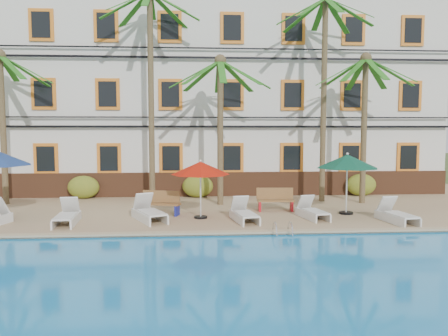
{
  "coord_description": "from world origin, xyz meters",
  "views": [
    {
      "loc": [
        -0.32,
        -14.54,
        3.54
      ],
      "look_at": [
        0.84,
        3.0,
        2.0
      ],
      "focal_mm": 35.0,
      "sensor_mm": 36.0,
      "label": 1
    }
  ],
  "objects": [
    {
      "name": "ground",
      "position": [
        0.0,
        0.0,
        0.0
      ],
      "size": [
        100.0,
        100.0,
        0.0
      ],
      "primitive_type": "plane",
      "color": "#384C23",
      "rests_on": "ground"
    },
    {
      "name": "pool_deck",
      "position": [
        0.0,
        5.0,
        0.12
      ],
      "size": [
        30.0,
        12.0,
        0.25
      ],
      "primitive_type": "cube",
      "color": "tan",
      "rests_on": "ground"
    },
    {
      "name": "swimming_pool",
      "position": [
        0.0,
        -7.0,
        0.1
      ],
      "size": [
        26.0,
        12.0,
        0.2
      ],
      "primitive_type": "cube",
      "color": "#1B83CC",
      "rests_on": "ground"
    },
    {
      "name": "pool_coping",
      "position": [
        0.0,
        -0.9,
        0.28
      ],
      "size": [
        30.0,
        0.35,
        0.06
      ],
      "primitive_type": "cube",
      "color": "tan",
      "rests_on": "pool_deck"
    },
    {
      "name": "hotel_building",
      "position": [
        0.0,
        9.98,
        5.37
      ],
      "size": [
        25.4,
        6.44,
        10.22
      ],
      "color": "silver",
      "rests_on": "pool_deck"
    },
    {
      "name": "palm_a",
      "position": [
        -8.74,
        5.27,
        4.68
      ],
      "size": [
        4.41,
        4.41,
        6.77
      ],
      "color": "brown",
      "rests_on": "pool_deck"
    },
    {
      "name": "palm_b",
      "position": [
        -2.29,
        5.49,
        6.3
      ],
      "size": [
        4.41,
        4.41,
        9.61
      ],
      "color": "brown",
      "rests_on": "pool_deck"
    },
    {
      "name": "palm_c",
      "position": [
        0.78,
        4.51,
        4.53
      ],
      "size": [
        4.41,
        4.41,
        6.53
      ],
      "color": "brown",
      "rests_on": "pool_deck"
    },
    {
      "name": "palm_d",
      "position": [
        5.53,
        5.14,
        6.19
      ],
      "size": [
        4.41,
        4.41,
        9.4
      ],
      "color": "brown",
      "rests_on": "pool_deck"
    },
    {
      "name": "palm_e",
      "position": [
        7.21,
        4.53,
        4.63
      ],
      "size": [
        4.41,
        4.41,
        6.69
      ],
      "color": "brown",
      "rests_on": "pool_deck"
    },
    {
      "name": "shrub_left",
      "position": [
        -5.67,
        6.6,
        0.8
      ],
      "size": [
        1.5,
        0.9,
        1.1
      ],
      "primitive_type": "ellipsoid",
      "color": "#26611B",
      "rests_on": "pool_deck"
    },
    {
      "name": "shrub_mid",
      "position": [
        -0.2,
        6.6,
        0.8
      ],
      "size": [
        1.5,
        0.9,
        1.1
      ],
      "primitive_type": "ellipsoid",
      "color": "#26611B",
      "rests_on": "pool_deck"
    },
    {
      "name": "shrub_right",
      "position": [
        7.96,
        6.6,
        0.8
      ],
      "size": [
        1.5,
        0.9,
        1.1
      ],
      "primitive_type": "ellipsoid",
      "color": "#26611B",
      "rests_on": "pool_deck"
    },
    {
      "name": "umbrella_red",
      "position": [
        -0.13,
        1.55,
        2.12
      ],
      "size": [
        2.19,
        2.19,
        2.19
      ],
      "color": "black",
      "rests_on": "pool_deck"
    },
    {
      "name": "umbrella_green",
      "position": [
        5.59,
        2.02,
        2.31
      ],
      "size": [
        2.41,
        2.41,
        2.41
      ],
      "color": "black",
      "rests_on": "pool_deck"
    },
    {
      "name": "lounger_b",
      "position": [
        -4.82,
        0.87,
        0.54
      ],
      "size": [
        0.83,
        1.93,
        0.89
      ],
      "color": "silver",
      "rests_on": "pool_deck"
    },
    {
      "name": "lounger_c",
      "position": [
        -2.01,
        1.26,
        0.56
      ],
      "size": [
        1.51,
        2.14,
        0.96
      ],
      "color": "silver",
      "rests_on": "pool_deck"
    },
    {
      "name": "lounger_d",
      "position": [
        1.43,
        0.9,
        0.53
      ],
      "size": [
        0.97,
        1.92,
        0.87
      ],
      "color": "silver",
      "rests_on": "pool_deck"
    },
    {
      "name": "lounger_e",
      "position": [
        4.03,
        1.28,
        0.52
      ],
      "size": [
        0.95,
        1.82,
        0.82
      ],
      "color": "silver",
      "rests_on": "pool_deck"
    },
    {
      "name": "lounger_f",
      "position": [
        6.83,
        0.37,
        0.53
      ],
      "size": [
        0.93,
        1.94,
        0.88
      ],
      "color": "silver",
      "rests_on": "pool_deck"
    },
    {
      "name": "bench_left",
      "position": [
        -1.63,
        2.34,
        0.72
      ],
      "size": [
        1.57,
        0.86,
        0.93
      ],
      "color": "olive",
      "rests_on": "pool_deck"
    },
    {
      "name": "bench_right",
      "position": [
        2.93,
        2.86,
        0.72
      ],
      "size": [
        1.52,
        0.55,
        0.93
      ],
      "color": "olive",
      "rests_on": "pool_deck"
    },
    {
      "name": "pool_ladder",
      "position": [
        2.45,
        -1.0,
        0.25
      ],
      "size": [
        0.54,
        0.74,
        0.74
      ],
      "color": "silver",
      "rests_on": "ground"
    }
  ]
}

